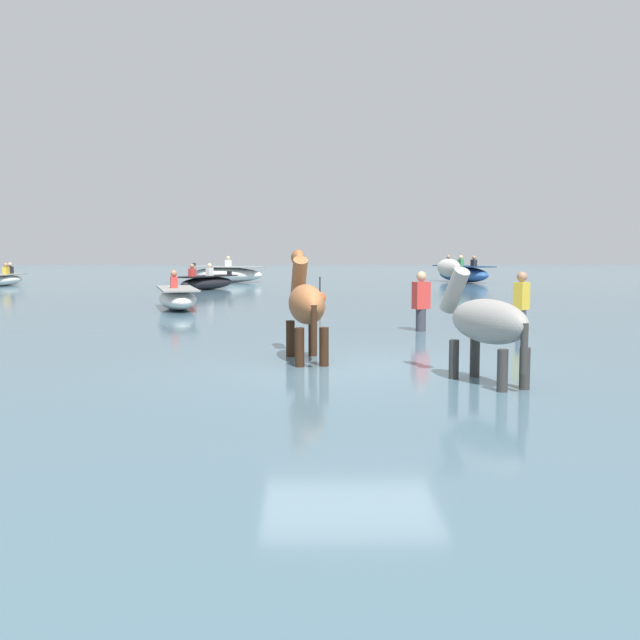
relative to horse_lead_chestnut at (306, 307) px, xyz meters
The scene contains 12 objects.
ground_plane 1.55m from the horse_lead_chestnut, 47.01° to the right, with size 120.00×120.00×0.00m, color #756B56.
water_surface 9.39m from the horse_lead_chestnut, 86.07° to the left, with size 90.00×90.00×0.43m, color #476675.
horse_lead_chestnut is the anchor object (origin of this frame).
horse_trailing_grey 2.93m from the horse_lead_chestnut, 40.05° to the right, with size 1.05×1.77×1.97m.
boat_far_offshore 18.41m from the horse_lead_chestnut, 102.27° to the left, with size 2.28×2.91×1.01m.
boat_mid_outer 9.69m from the horse_lead_chestnut, 111.13° to the left, with size 1.66×3.00×1.05m.
boat_mid_channel 24.51m from the horse_lead_chestnut, 73.17° to the left, with size 2.53×3.70×1.24m.
boat_distant_west 24.44m from the horse_lead_chestnut, 121.69° to the left, with size 1.18×2.62×0.96m.
boat_near_port 24.09m from the horse_lead_chestnut, 99.09° to the left, with size 3.83×2.57×1.20m.
person_wading_close 5.56m from the horse_lead_chestnut, 40.37° to the left, with size 0.36×0.37×1.63m.
person_spectator_far 4.43m from the horse_lead_chestnut, 59.00° to the left, with size 0.38×0.32×1.63m.
channel_buoy 10.90m from the horse_lead_chestnut, 88.16° to the left, with size 0.34×0.34×0.78m.
Camera 1 is at (-0.57, -10.51, 2.15)m, focal length 42.48 mm.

